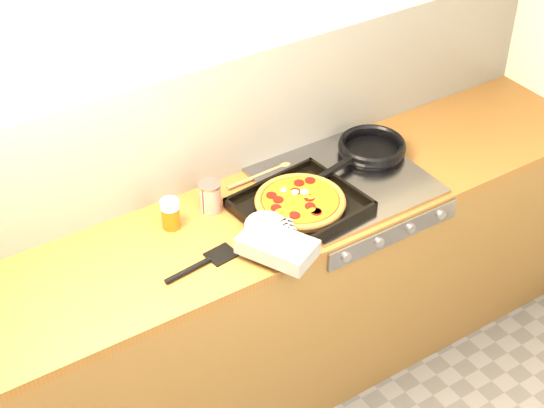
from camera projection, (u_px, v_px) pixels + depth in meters
room_shell at (204, 128)px, 3.09m from camera, size 3.20×3.20×3.20m
counter_run at (248, 309)px, 3.32m from camera, size 3.20×0.62×0.90m
stovetop at (345, 181)px, 3.24m from camera, size 0.60×0.56×0.02m
pizza_on_tray at (292, 213)px, 3.01m from camera, size 0.58×0.54×0.07m
frying_pan at (371, 148)px, 3.36m from camera, size 0.48×0.33×0.05m
tomato_can at (210, 197)px, 3.07m from camera, size 0.11×0.11×0.12m
juice_glass at (171, 214)px, 2.99m from camera, size 0.08×0.08×0.12m
wooden_spoon at (266, 173)px, 3.28m from camera, size 0.30×0.04×0.02m
black_spatula at (202, 264)px, 2.85m from camera, size 0.29×0.10×0.02m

